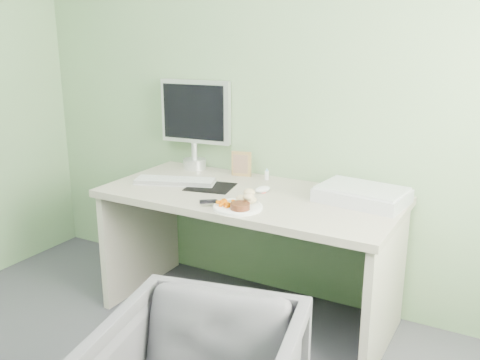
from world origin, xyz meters
The scene contains 14 objects.
wall_back centered at (0.00, 2.00, 1.35)m, with size 3.50×3.50×0.00m, color gray.
desk centered at (0.00, 1.62, 0.55)m, with size 1.60×0.75×0.73m.
plate centered at (0.07, 1.38, 0.74)m, with size 0.25×0.25×0.01m, color white.
steak centered at (0.10, 1.34, 0.76)m, with size 0.10×0.10×0.03m, color black.
potato_pile centered at (0.09, 1.44, 0.77)m, with size 0.12×0.08×0.06m, color tan.
carrot_heap centered at (0.01, 1.35, 0.76)m, with size 0.06×0.05×0.04m, color #E36204.
steak_knife centered at (-0.05, 1.36, 0.75)m, with size 0.20×0.15×0.02m.
mousepad centered at (-0.25, 1.62, 0.73)m, with size 0.25×0.22×0.00m, color black.
keyboard centered at (-0.46, 1.59, 0.75)m, with size 0.45×0.13×0.02m, color white.
computer_mouse centered at (0.05, 1.68, 0.75)m, with size 0.05×0.10×0.03m, color white.
photo_frame centered at (-0.21, 1.91, 0.80)m, with size 0.12×0.01×0.15m, color olive.
eyedrop_bottle centered at (-0.04, 1.91, 0.76)m, with size 0.02×0.02×0.07m.
scanner centered at (0.57, 1.77, 0.76)m, with size 0.44×0.29×0.07m, color silver.
monitor centered at (-0.55, 1.94, 1.04)m, with size 0.46×0.14×0.55m.
Camera 1 is at (1.28, -0.80, 1.59)m, focal length 40.00 mm.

